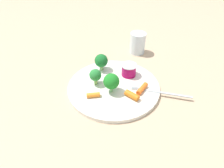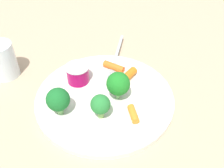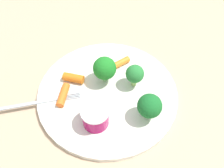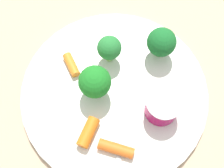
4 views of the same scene
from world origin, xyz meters
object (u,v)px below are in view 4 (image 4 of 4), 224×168
at_px(carrot_stick_1, 116,149).
at_px(carrot_stick_2, 71,65).
at_px(broccoli_floret_2, 109,48).
at_px(broccoli_floret_0, 95,82).
at_px(plate, 114,93).
at_px(broccoli_floret_1, 161,42).
at_px(carrot_stick_0, 88,132).
at_px(sauce_cup, 162,107).

xyz_separation_m(carrot_stick_1, carrot_stick_2, (0.02, -0.15, -0.00)).
relative_size(broccoli_floret_2, carrot_stick_1, 1.03).
bearing_deg(broccoli_floret_0, plate, 161.90).
bearing_deg(carrot_stick_2, plate, 127.76).
bearing_deg(carrot_stick_2, broccoli_floret_1, 169.16).
distance_m(broccoli_floret_0, carrot_stick_0, 0.07).
relative_size(plate, broccoli_floret_2, 5.48).
distance_m(plate, broccoli_floret_2, 0.07).
xyz_separation_m(sauce_cup, carrot_stick_0, (0.11, -0.00, -0.01)).
bearing_deg(broccoli_floret_1, plate, 21.99).
bearing_deg(broccoli_floret_0, broccoli_floret_2, -129.89).
bearing_deg(plate, carrot_stick_1, 70.76).
relative_size(broccoli_floret_2, carrot_stick_0, 1.21).
distance_m(plate, broccoli_floret_1, 0.11).
height_order(plate, broccoli_floret_0, broccoli_floret_0).
relative_size(plate, sauce_cup, 5.69).
relative_size(sauce_cup, broccoli_floret_1, 0.87).
bearing_deg(carrot_stick_2, broccoli_floret_0, 112.10).
height_order(sauce_cup, broccoli_floret_2, broccoli_floret_2).
bearing_deg(sauce_cup, carrot_stick_0, -2.36).
height_order(plate, sauce_cup, sauce_cup).
xyz_separation_m(broccoli_floret_0, carrot_stick_2, (0.02, -0.05, -0.03)).
bearing_deg(plate, broccoli_floret_0, -18.10).
relative_size(sauce_cup, broccoli_floret_2, 0.96).
bearing_deg(broccoli_floret_0, carrot_stick_2, -67.90).
bearing_deg(carrot_stick_0, sauce_cup, 177.64).
bearing_deg(carrot_stick_1, sauce_cup, -159.63).
bearing_deg(broccoli_floret_2, sauce_cup, 110.15).
bearing_deg(carrot_stick_1, broccoli_floret_0, -91.75).
distance_m(broccoli_floret_1, carrot_stick_0, 0.17).
xyz_separation_m(plate, broccoli_floret_1, (-0.09, -0.04, 0.04)).
height_order(broccoli_floret_1, broccoli_floret_2, broccoli_floret_1).
relative_size(plate, carrot_stick_2, 7.38).
bearing_deg(carrot_stick_1, broccoli_floret_2, -106.72).
bearing_deg(sauce_cup, carrot_stick_1, 20.37).
bearing_deg(sauce_cup, plate, -45.58).
distance_m(carrot_stick_0, carrot_stick_1, 0.05).
xyz_separation_m(broccoli_floret_1, carrot_stick_2, (0.14, -0.03, -0.03)).
height_order(sauce_cup, carrot_stick_0, sauce_cup).
bearing_deg(broccoli_floret_0, carrot_stick_1, 88.25).
height_order(sauce_cup, carrot_stick_2, sauce_cup).
bearing_deg(broccoli_floret_0, sauce_cup, 141.76).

